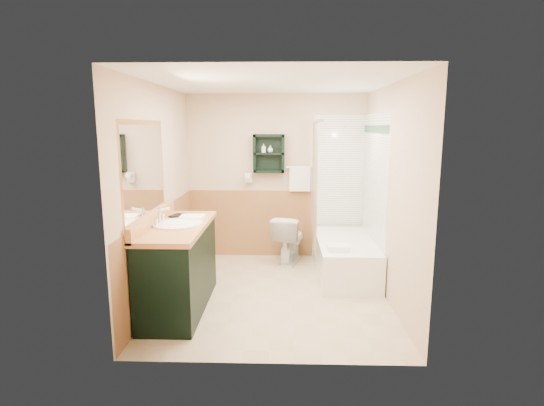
% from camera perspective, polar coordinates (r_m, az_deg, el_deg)
% --- Properties ---
extents(floor, '(3.00, 3.00, 0.00)m').
position_cam_1_polar(floor, '(5.10, 0.16, -12.04)').
color(floor, '#C4B18F').
rests_on(floor, ground).
extents(back_wall, '(2.60, 0.04, 2.40)m').
position_cam_1_polar(back_wall, '(6.28, 0.53, 3.54)').
color(back_wall, beige).
rests_on(back_wall, ground).
extents(left_wall, '(0.04, 3.00, 2.40)m').
position_cam_1_polar(left_wall, '(4.99, -15.18, 1.42)').
color(left_wall, beige).
rests_on(left_wall, ground).
extents(right_wall, '(0.04, 3.00, 2.40)m').
position_cam_1_polar(right_wall, '(4.92, 15.72, 1.28)').
color(right_wall, beige).
rests_on(right_wall, ground).
extents(ceiling, '(2.60, 3.00, 0.04)m').
position_cam_1_polar(ceiling, '(4.74, 0.17, 16.12)').
color(ceiling, white).
rests_on(ceiling, back_wall).
extents(wainscot_left, '(2.98, 2.98, 1.00)m').
position_cam_1_polar(wainscot_left, '(5.13, -14.43, -6.33)').
color(wainscot_left, '#AC7046').
rests_on(wainscot_left, left_wall).
extents(wainscot_back, '(2.58, 2.58, 1.00)m').
position_cam_1_polar(wainscot_back, '(6.37, 0.52, -2.76)').
color(wainscot_back, '#AC7046').
rests_on(wainscot_back, back_wall).
extents(mirror_frame, '(1.30, 1.30, 1.00)m').
position_cam_1_polar(mirror_frame, '(4.42, -16.79, 4.15)').
color(mirror_frame, olive).
rests_on(mirror_frame, left_wall).
extents(mirror_glass, '(1.20, 1.20, 0.90)m').
position_cam_1_polar(mirror_glass, '(4.41, -16.72, 4.16)').
color(mirror_glass, white).
rests_on(mirror_glass, left_wall).
extents(tile_right, '(1.50, 1.50, 2.10)m').
position_cam_1_polar(tile_right, '(5.66, 13.44, 0.98)').
color(tile_right, white).
rests_on(tile_right, right_wall).
extents(tile_back, '(0.95, 0.95, 2.10)m').
position_cam_1_polar(tile_back, '(6.32, 9.86, 2.06)').
color(tile_back, white).
rests_on(tile_back, back_wall).
extents(tile_accent, '(1.50, 1.50, 0.10)m').
position_cam_1_polar(tile_accent, '(5.59, 13.71, 9.61)').
color(tile_accent, '#154A29').
rests_on(tile_accent, right_wall).
extents(wall_shelf, '(0.45, 0.15, 0.55)m').
position_cam_1_polar(wall_shelf, '(6.14, -0.42, 6.67)').
color(wall_shelf, black).
rests_on(wall_shelf, back_wall).
extents(hair_dryer, '(0.10, 0.24, 0.18)m').
position_cam_1_polar(hair_dryer, '(6.21, -3.18, 3.45)').
color(hair_dryer, silver).
rests_on(hair_dryer, back_wall).
extents(towel_bar, '(0.40, 0.06, 0.40)m').
position_cam_1_polar(towel_bar, '(6.20, 3.77, 4.83)').
color(towel_bar, white).
rests_on(towel_bar, back_wall).
extents(curtain_rod, '(0.03, 1.60, 0.03)m').
position_cam_1_polar(curtain_rod, '(5.48, 6.03, 10.88)').
color(curtain_rod, silver).
rests_on(curtain_rod, back_wall).
extents(shower_curtain, '(1.05, 1.05, 1.70)m').
position_cam_1_polar(shower_curtain, '(5.71, 5.74, 2.31)').
color(shower_curtain, '#C7B596').
rests_on(shower_curtain, curtain_rod).
extents(vanity, '(0.59, 1.46, 0.92)m').
position_cam_1_polar(vanity, '(4.68, -12.39, -8.37)').
color(vanity, black).
rests_on(vanity, ground).
extents(bathtub, '(0.72, 1.50, 0.48)m').
position_cam_1_polar(bathtub, '(5.69, 9.77, -7.24)').
color(bathtub, white).
rests_on(bathtub, ground).
extents(toilet, '(0.56, 0.77, 0.68)m').
position_cam_1_polar(toilet, '(6.11, 2.32, -4.88)').
color(toilet, white).
rests_on(toilet, ground).
extents(counter_towel, '(0.26, 0.20, 0.04)m').
position_cam_1_polar(counter_towel, '(4.78, -10.68, -1.91)').
color(counter_towel, white).
rests_on(counter_towel, vanity).
extents(vanity_book, '(0.15, 0.06, 0.20)m').
position_cam_1_polar(vanity_book, '(4.98, -13.29, -0.59)').
color(vanity_book, black).
rests_on(vanity_book, vanity).
extents(tub_towel, '(0.25, 0.21, 0.07)m').
position_cam_1_polar(tub_towel, '(5.13, 8.85, -5.97)').
color(tub_towel, white).
rests_on(tub_towel, bathtub).
extents(soap_bottle_a, '(0.07, 0.13, 0.06)m').
position_cam_1_polar(soap_bottle_a, '(6.13, -1.13, 7.07)').
color(soap_bottle_a, white).
rests_on(soap_bottle_a, wall_shelf).
extents(soap_bottle_b, '(0.10, 0.12, 0.08)m').
position_cam_1_polar(soap_bottle_b, '(6.13, -0.23, 7.18)').
color(soap_bottle_b, white).
rests_on(soap_bottle_b, wall_shelf).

